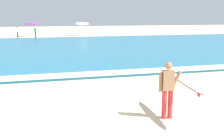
{
  "coord_description": "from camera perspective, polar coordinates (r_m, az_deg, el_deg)",
  "views": [
    {
      "loc": [
        -0.89,
        -8.22,
        3.06
      ],
      "look_at": [
        2.12,
        2.11,
        1.1
      ],
      "focal_mm": 47.97,
      "sensor_mm": 36.0,
      "label": 1
    }
  ],
  "objects": [
    {
      "name": "beachgoer_near_row_mid",
      "position": [
        43.01,
        -14.41,
        7.04
      ],
      "size": [
        0.32,
        0.2,
        1.58
      ],
      "color": "#383842",
      "rests_on": "ground"
    },
    {
      "name": "sea",
      "position": [
        28.19,
        -14.38,
        3.9
      ],
      "size": [
        120.0,
        28.0,
        0.14
      ],
      "primitive_type": "cube",
      "color": "teal",
      "rests_on": "ground"
    },
    {
      "name": "beach_umbrella_2",
      "position": [
        46.69,
        -15.09,
        8.48
      ],
      "size": [
        2.07,
        2.09,
        2.09
      ],
      "color": "beige",
      "rests_on": "ground"
    },
    {
      "name": "surfer_with_board",
      "position": [
        9.11,
        12.02,
        -2.78
      ],
      "size": [
        1.11,
        2.73,
        1.73
      ],
      "color": "red",
      "rests_on": "ground"
    },
    {
      "name": "beach_umbrella_3",
      "position": [
        46.77,
        -5.73,
        8.76
      ],
      "size": [
        2.08,
        2.11,
        2.14
      ],
      "color": "beige",
      "rests_on": "ground"
    },
    {
      "name": "beachgoer_near_row_left",
      "position": [
        43.37,
        -17.59,
        6.91
      ],
      "size": [
        0.32,
        0.2,
        1.58
      ],
      "color": "#383842",
      "rests_on": "ground"
    },
    {
      "name": "ground_plane",
      "position": [
        8.82,
        -9.57,
        -10.14
      ],
      "size": [
        160.0,
        160.0,
        0.0
      ],
      "primitive_type": "plane",
      "color": "beige"
    },
    {
      "name": "surf_foam",
      "position": [
        14.93,
        -12.51,
        -1.19
      ],
      "size": [
        120.0,
        1.33,
        0.01
      ],
      "primitive_type": "cube",
      "color": "white",
      "rests_on": "sea"
    }
  ]
}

